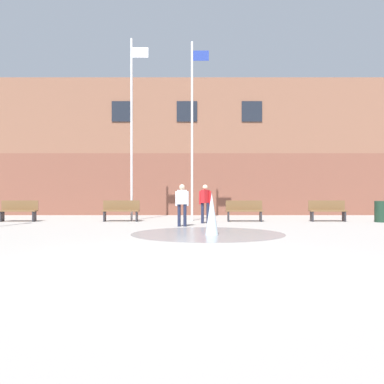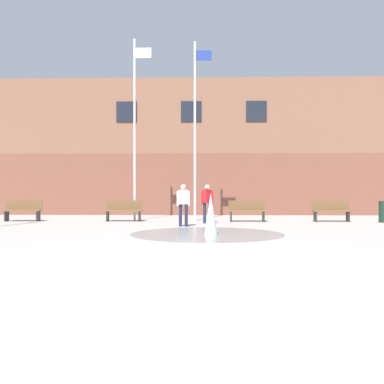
{
  "view_description": "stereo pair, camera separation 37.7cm",
  "coord_description": "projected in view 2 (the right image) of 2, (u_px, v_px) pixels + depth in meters",
  "views": [
    {
      "loc": [
        0.28,
        -8.74,
        1.41
      ],
      "look_at": [
        0.23,
        8.02,
        1.3
      ],
      "focal_mm": 42.0,
      "sensor_mm": 36.0,
      "label": 1
    },
    {
      "loc": [
        0.65,
        -8.73,
        1.41
      ],
      "look_at": [
        0.23,
        8.02,
        1.3
      ],
      "focal_mm": 42.0,
      "sensor_mm": 36.0,
      "label": 2
    }
  ],
  "objects": [
    {
      "name": "ground_plane",
      "position": [
        170.0,
        261.0,
        8.76
      ],
      "size": [
        100.0,
        100.0,
        0.0
      ],
      "primitive_type": "plane",
      "color": "gray"
    },
    {
      "name": "library_building",
      "position": [
        193.0,
        151.0,
        27.19
      ],
      "size": [
        36.0,
        6.05,
        7.44
      ],
      "color": "brown",
      "rests_on": "ground"
    },
    {
      "name": "splash_fountain",
      "position": [
        209.0,
        223.0,
        13.88
      ],
      "size": [
        4.83,
        4.83,
        1.29
      ],
      "color": "gray",
      "rests_on": "ground"
    },
    {
      "name": "park_bench_left_of_flagpoles",
      "position": [
        23.0,
        210.0,
        19.69
      ],
      "size": [
        1.6,
        0.44,
        0.91
      ],
      "color": "#28282D",
      "rests_on": "ground"
    },
    {
      "name": "park_bench_center",
      "position": [
        124.0,
        210.0,
        19.67
      ],
      "size": [
        1.6,
        0.44,
        0.91
      ],
      "color": "#28282D",
      "rests_on": "ground"
    },
    {
      "name": "park_bench_under_right_flagpole",
      "position": [
        247.0,
        211.0,
        19.43
      ],
      "size": [
        1.6,
        0.44,
        0.91
      ],
      "color": "#28282D",
      "rests_on": "ground"
    },
    {
      "name": "park_bench_far_right",
      "position": [
        331.0,
        211.0,
        19.39
      ],
      "size": [
        1.6,
        0.44,
        0.91
      ],
      "color": "#28282D",
      "rests_on": "ground"
    },
    {
      "name": "teen_by_trashcan",
      "position": [
        183.0,
        202.0,
        16.88
      ],
      "size": [
        0.5,
        0.26,
        1.59
      ],
      "rotation": [
        0.0,
        0.0,
        -2.96
      ],
      "color": "#1E233D",
      "rests_on": "ground"
    },
    {
      "name": "adult_watching",
      "position": [
        207.0,
        201.0,
        18.42
      ],
      "size": [
        0.5,
        0.39,
        1.59
      ],
      "rotation": [
        0.0,
        0.0,
        0.85
      ],
      "color": "#1E233D",
      "rests_on": "ground"
    },
    {
      "name": "flagpole_left",
      "position": [
        135.0,
        124.0,
        20.06
      ],
      "size": [
        0.8,
        0.1,
        8.13
      ],
      "color": "silver",
      "rests_on": "ground"
    },
    {
      "name": "flagpole_right",
      "position": [
        196.0,
        126.0,
        20.0
      ],
      "size": [
        0.8,
        0.1,
        7.99
      ],
      "color": "silver",
      "rests_on": "ground"
    }
  ]
}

